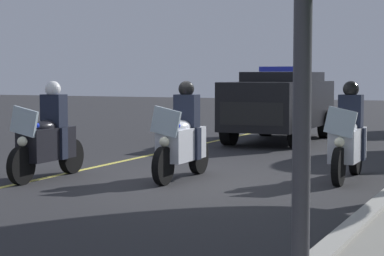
% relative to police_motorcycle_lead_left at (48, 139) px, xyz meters
% --- Properties ---
extents(ground_plane, '(80.00, 80.00, 0.00)m').
position_rel_police_motorcycle_lead_left_xyz_m(ground_plane, '(-0.92, 2.32, -0.70)').
color(ground_plane, '#28282B').
extents(lane_stripe_center, '(48.00, 0.12, 0.01)m').
position_rel_police_motorcycle_lead_left_xyz_m(lane_stripe_center, '(-0.92, -0.10, -0.70)').
color(lane_stripe_center, '#E0D14C').
rests_on(lane_stripe_center, ground).
extents(police_motorcycle_lead_left, '(2.14, 0.57, 1.72)m').
position_rel_police_motorcycle_lead_left_xyz_m(police_motorcycle_lead_left, '(0.00, 0.00, 0.00)').
color(police_motorcycle_lead_left, black).
rests_on(police_motorcycle_lead_left, ground).
extents(police_motorcycle_lead_right, '(2.14, 0.57, 1.72)m').
position_rel_police_motorcycle_lead_left_xyz_m(police_motorcycle_lead_right, '(-0.95, 2.16, 0.00)').
color(police_motorcycle_lead_right, black).
rests_on(police_motorcycle_lead_right, ground).
extents(police_motorcycle_trailing, '(2.14, 0.57, 1.72)m').
position_rel_police_motorcycle_lead_left_xyz_m(police_motorcycle_trailing, '(-2.09, 4.82, 0.00)').
color(police_motorcycle_trailing, black).
rests_on(police_motorcycle_trailing, ground).
extents(police_suv, '(4.95, 2.17, 2.05)m').
position_rel_police_motorcycle_lead_left_xyz_m(police_suv, '(-8.45, 1.54, 0.37)').
color(police_suv, black).
rests_on(police_suv, ground).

